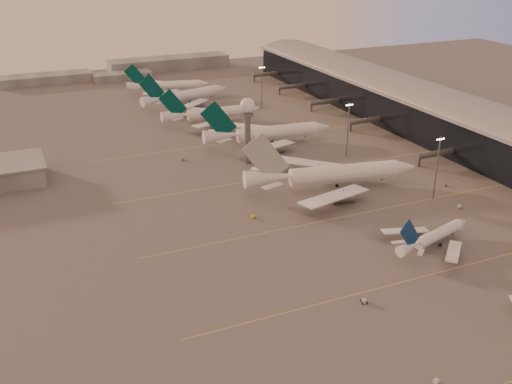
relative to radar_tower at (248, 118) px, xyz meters
name	(u,v)px	position (x,y,z in m)	size (l,w,h in m)	color
ground	(403,306)	(-5.00, -120.00, -20.95)	(700.00, 700.00, 0.00)	#565353
taxiway_markings	(377,209)	(25.00, -64.00, -20.94)	(180.00, 185.25, 0.02)	#DBC84D
terminal	(449,120)	(102.88, -9.91, -10.43)	(57.00, 362.00, 23.04)	black
radar_tower	(248,118)	(0.00, 0.00, 0.00)	(6.40, 6.40, 31.10)	#595C61
mast_b	(437,165)	(50.00, -65.00, -7.21)	(3.60, 0.56, 25.00)	#595C61
mast_c	(348,127)	(45.00, -10.00, -7.21)	(3.60, 0.56, 25.00)	#595C61
mast_d	(262,86)	(43.00, 80.00, -7.21)	(3.60, 0.56, 25.00)	#595C61
distant_horizon	(135,68)	(-2.38, 205.14, -17.06)	(165.00, 37.50, 9.00)	slate
narrowbody_mid	(434,238)	(24.97, -95.82, -18.04)	(35.88, 28.24, 14.36)	white
widebody_white	(333,178)	(19.52, -40.44, -16.52)	(72.00, 57.19, 25.53)	white
greentail_a	(269,136)	(19.56, 20.00, -16.76)	(65.29, 52.50, 23.73)	white
greentail_b	(212,115)	(7.29, 66.43, -17.34)	(56.30, 45.44, 20.44)	white
greentail_c	(186,98)	(6.00, 107.75, -17.06)	(59.08, 47.07, 22.00)	white
greentail_d	(169,87)	(4.32, 140.13, -17.53)	(52.68, 42.11, 19.37)	white
gsv_truck_a	(438,379)	(-16.62, -148.57, -19.72)	(6.30, 3.56, 2.40)	silver
gsv_tug_mid	(364,301)	(-13.98, -114.60, -20.40)	(4.26, 3.32, 1.07)	silver
gsv_truck_b	(461,205)	(53.68, -76.18, -19.68)	(6.26, 2.53, 2.49)	silver
gsv_truck_c	(254,215)	(-20.03, -52.73, -19.72)	(6.33, 3.70, 2.41)	gold
gsv_catering_b	(446,182)	(62.77, -57.14, -19.04)	(5.01, 3.10, 3.82)	#5A5D5F
gsv_tug_far	(300,171)	(15.92, -19.47, -20.39)	(4.23, 4.31, 1.08)	silver
gsv_truck_d	(183,158)	(-25.39, 14.85, -19.75)	(3.61, 6.17, 2.35)	#5A5D5F
gsv_tug_hangar	(283,130)	(35.46, 35.93, -20.44)	(4.03, 3.48, 0.99)	gold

